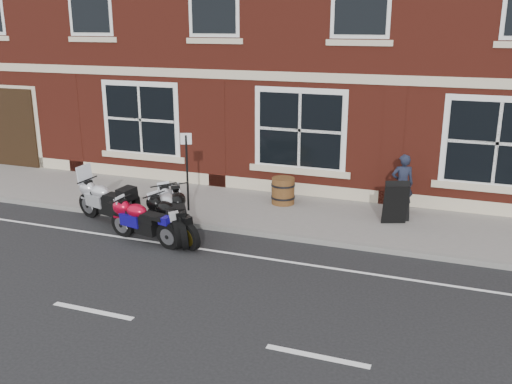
{
  "coord_description": "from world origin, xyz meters",
  "views": [
    {
      "loc": [
        5.75,
        -10.32,
        4.81
      ],
      "look_at": [
        1.31,
        1.6,
        1.0
      ],
      "focal_mm": 40.0,
      "sensor_mm": 36.0,
      "label": 1
    }
  ],
  "objects_px": {
    "moto_touring_silver": "(107,200)",
    "barrel_planter": "(283,191)",
    "moto_sport_red": "(144,220)",
    "pedestrian_left": "(402,184)",
    "a_board_sign": "(396,203)",
    "moto_sport_black": "(172,218)",
    "parking_sign": "(187,166)",
    "moto_naked_black": "(182,212)",
    "moto_sport_silver": "(173,212)"
  },
  "relations": [
    {
      "from": "moto_touring_silver",
      "to": "moto_sport_black",
      "type": "distance_m",
      "value": 2.17
    },
    {
      "from": "moto_naked_black",
      "to": "barrel_planter",
      "type": "height_order",
      "value": "moto_naked_black"
    },
    {
      "from": "pedestrian_left",
      "to": "parking_sign",
      "type": "distance_m",
      "value": 5.45
    },
    {
      "from": "moto_naked_black",
      "to": "barrel_planter",
      "type": "distance_m",
      "value": 3.2
    },
    {
      "from": "moto_sport_silver",
      "to": "parking_sign",
      "type": "height_order",
      "value": "parking_sign"
    },
    {
      "from": "moto_sport_black",
      "to": "a_board_sign",
      "type": "bearing_deg",
      "value": -31.17
    },
    {
      "from": "moto_sport_silver",
      "to": "moto_naked_black",
      "type": "relative_size",
      "value": 0.94
    },
    {
      "from": "moto_sport_black",
      "to": "a_board_sign",
      "type": "distance_m",
      "value": 5.37
    },
    {
      "from": "moto_touring_silver",
      "to": "a_board_sign",
      "type": "distance_m",
      "value": 7.09
    },
    {
      "from": "moto_sport_red",
      "to": "moto_sport_silver",
      "type": "bearing_deg",
      "value": -21.67
    },
    {
      "from": "pedestrian_left",
      "to": "parking_sign",
      "type": "xyz_separation_m",
      "value": [
        -5.17,
        -1.68,
        0.4
      ]
    },
    {
      "from": "moto_naked_black",
      "to": "barrel_planter",
      "type": "relative_size",
      "value": 2.78
    },
    {
      "from": "a_board_sign",
      "to": "barrel_planter",
      "type": "xyz_separation_m",
      "value": [
        -3.02,
        0.48,
        -0.14
      ]
    },
    {
      "from": "moto_touring_silver",
      "to": "pedestrian_left",
      "type": "bearing_deg",
      "value": -51.21
    },
    {
      "from": "moto_sport_red",
      "to": "barrel_planter",
      "type": "height_order",
      "value": "moto_sport_red"
    },
    {
      "from": "moto_sport_black",
      "to": "moto_sport_red",
      "type": "bearing_deg",
      "value": 148.65
    },
    {
      "from": "moto_sport_red",
      "to": "barrel_planter",
      "type": "xyz_separation_m",
      "value": [
        2.17,
        3.45,
        -0.04
      ]
    },
    {
      "from": "a_board_sign",
      "to": "barrel_planter",
      "type": "bearing_deg",
      "value": 149.71
    },
    {
      "from": "pedestrian_left",
      "to": "a_board_sign",
      "type": "relative_size",
      "value": 1.56
    },
    {
      "from": "parking_sign",
      "to": "moto_sport_silver",
      "type": "bearing_deg",
      "value": -97.02
    },
    {
      "from": "moto_touring_silver",
      "to": "parking_sign",
      "type": "relative_size",
      "value": 1.03
    },
    {
      "from": "moto_touring_silver",
      "to": "barrel_planter",
      "type": "xyz_separation_m",
      "value": [
        3.74,
        2.61,
        -0.1
      ]
    },
    {
      "from": "moto_touring_silver",
      "to": "moto_sport_red",
      "type": "bearing_deg",
      "value": -102.67
    },
    {
      "from": "moto_touring_silver",
      "to": "moto_sport_silver",
      "type": "xyz_separation_m",
      "value": [
        1.96,
        -0.25,
        0.0
      ]
    },
    {
      "from": "moto_sport_silver",
      "to": "moto_touring_silver",
      "type": "bearing_deg",
      "value": 136.21
    },
    {
      "from": "moto_sport_black",
      "to": "pedestrian_left",
      "type": "xyz_separation_m",
      "value": [
        4.69,
        3.42,
        0.36
      ]
    },
    {
      "from": "moto_touring_silver",
      "to": "pedestrian_left",
      "type": "distance_m",
      "value": 7.39
    },
    {
      "from": "moto_touring_silver",
      "to": "moto_sport_silver",
      "type": "distance_m",
      "value": 1.98
    },
    {
      "from": "moto_touring_silver",
      "to": "pedestrian_left",
      "type": "height_order",
      "value": "pedestrian_left"
    },
    {
      "from": "moto_touring_silver",
      "to": "parking_sign",
      "type": "distance_m",
      "value": 2.14
    },
    {
      "from": "a_board_sign",
      "to": "barrel_planter",
      "type": "distance_m",
      "value": 3.06
    },
    {
      "from": "moto_naked_black",
      "to": "pedestrian_left",
      "type": "relative_size",
      "value": 1.28
    },
    {
      "from": "moto_sport_silver",
      "to": "barrel_planter",
      "type": "xyz_separation_m",
      "value": [
        1.78,
        2.85,
        -0.1
      ]
    },
    {
      "from": "a_board_sign",
      "to": "moto_sport_silver",
      "type": "bearing_deg",
      "value": -174.94
    },
    {
      "from": "moto_sport_silver",
      "to": "pedestrian_left",
      "type": "height_order",
      "value": "pedestrian_left"
    },
    {
      "from": "moto_sport_black",
      "to": "parking_sign",
      "type": "xyz_separation_m",
      "value": [
        -0.48,
        1.75,
        0.76
      ]
    },
    {
      "from": "moto_naked_black",
      "to": "moto_touring_silver",
      "type": "bearing_deg",
      "value": 143.68
    },
    {
      "from": "moto_sport_silver",
      "to": "parking_sign",
      "type": "distance_m",
      "value": 1.66
    },
    {
      "from": "moto_sport_black",
      "to": "pedestrian_left",
      "type": "bearing_deg",
      "value": -24.84
    },
    {
      "from": "moto_sport_red",
      "to": "barrel_planter",
      "type": "relative_size",
      "value": 2.8
    },
    {
      "from": "moto_sport_silver",
      "to": "moto_naked_black",
      "type": "distance_m",
      "value": 0.23
    },
    {
      "from": "moto_touring_silver",
      "to": "moto_naked_black",
      "type": "xyz_separation_m",
      "value": [
        2.18,
        -0.19,
        0.01
      ]
    },
    {
      "from": "moto_sport_silver",
      "to": "moto_sport_red",
      "type": "bearing_deg",
      "value": -160.1
    },
    {
      "from": "moto_sport_red",
      "to": "parking_sign",
      "type": "distance_m",
      "value": 2.19
    },
    {
      "from": "moto_sport_red",
      "to": "moto_sport_black",
      "type": "bearing_deg",
      "value": -48.58
    },
    {
      "from": "moto_sport_black",
      "to": "parking_sign",
      "type": "bearing_deg",
      "value": 44.55
    },
    {
      "from": "parking_sign",
      "to": "moto_sport_red",
      "type": "bearing_deg",
      "value": -111.85
    },
    {
      "from": "moto_sport_black",
      "to": "barrel_planter",
      "type": "xyz_separation_m",
      "value": [
        1.63,
        3.15,
        -0.05
      ]
    },
    {
      "from": "moto_sport_silver",
      "to": "a_board_sign",
      "type": "bearing_deg",
      "value": -10.31
    },
    {
      "from": "moto_sport_silver",
      "to": "moto_naked_black",
      "type": "bearing_deg",
      "value": -21.28
    }
  ]
}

